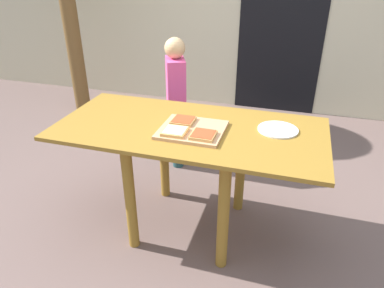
{
  "coord_description": "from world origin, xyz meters",
  "views": [
    {
      "loc": [
        0.55,
        -1.76,
        1.6
      ],
      "look_at": [
        0.02,
        0.0,
        0.62
      ],
      "focal_mm": 33.04,
      "sensor_mm": 36.0,
      "label": 1
    }
  ],
  "objects_px": {
    "dining_table": "(189,145)",
    "plate_white_right": "(278,130)",
    "pizza_slice_near_right": "(203,135)",
    "pizza_slice_far_left": "(183,120)",
    "cutting_board": "(192,130)",
    "pizza_slice_near_left": "(175,131)",
    "child_left": "(176,96)"
  },
  "relations": [
    {
      "from": "dining_table",
      "to": "plate_white_right",
      "type": "height_order",
      "value": "plate_white_right"
    },
    {
      "from": "pizza_slice_near_right",
      "to": "pizza_slice_far_left",
      "type": "bearing_deg",
      "value": 137.58
    },
    {
      "from": "pizza_slice_far_left",
      "to": "pizza_slice_near_right",
      "type": "bearing_deg",
      "value": -42.42
    },
    {
      "from": "cutting_board",
      "to": "plate_white_right",
      "type": "bearing_deg",
      "value": 18.34
    },
    {
      "from": "pizza_slice_near_left",
      "to": "pizza_slice_far_left",
      "type": "relative_size",
      "value": 1.01
    },
    {
      "from": "pizza_slice_near_right",
      "to": "child_left",
      "type": "bearing_deg",
      "value": 117.65
    },
    {
      "from": "cutting_board",
      "to": "plate_white_right",
      "type": "relative_size",
      "value": 1.57
    },
    {
      "from": "pizza_slice_near_left",
      "to": "child_left",
      "type": "bearing_deg",
      "value": 109.0
    },
    {
      "from": "pizza_slice_near_left",
      "to": "child_left",
      "type": "relative_size",
      "value": 0.12
    },
    {
      "from": "dining_table",
      "to": "plate_white_right",
      "type": "xyz_separation_m",
      "value": [
        0.49,
        0.1,
        0.13
      ]
    },
    {
      "from": "pizza_slice_near_left",
      "to": "pizza_slice_near_right",
      "type": "height_order",
      "value": "same"
    },
    {
      "from": "child_left",
      "to": "pizza_slice_near_right",
      "type": "bearing_deg",
      "value": -62.35
    },
    {
      "from": "pizza_slice_far_left",
      "to": "plate_white_right",
      "type": "bearing_deg",
      "value": 8.94
    },
    {
      "from": "cutting_board",
      "to": "child_left",
      "type": "xyz_separation_m",
      "value": [
        -0.38,
        0.81,
        -0.13
      ]
    },
    {
      "from": "dining_table",
      "to": "pizza_slice_far_left",
      "type": "bearing_deg",
      "value": 157.19
    },
    {
      "from": "pizza_slice_near_right",
      "to": "pizza_slice_near_left",
      "type": "bearing_deg",
      "value": -179.0
    },
    {
      "from": "pizza_slice_near_right",
      "to": "child_left",
      "type": "xyz_separation_m",
      "value": [
        -0.47,
        0.89,
        -0.15
      ]
    },
    {
      "from": "pizza_slice_near_left",
      "to": "pizza_slice_near_right",
      "type": "bearing_deg",
      "value": 1.0
    },
    {
      "from": "pizza_slice_far_left",
      "to": "child_left",
      "type": "xyz_separation_m",
      "value": [
        -0.31,
        0.75,
        -0.15
      ]
    },
    {
      "from": "pizza_slice_near_left",
      "to": "pizza_slice_near_right",
      "type": "relative_size",
      "value": 1.01
    },
    {
      "from": "cutting_board",
      "to": "plate_white_right",
      "type": "xyz_separation_m",
      "value": [
        0.46,
        0.15,
        -0.0
      ]
    },
    {
      "from": "dining_table",
      "to": "pizza_slice_near_left",
      "type": "xyz_separation_m",
      "value": [
        -0.04,
        -0.13,
        0.15
      ]
    },
    {
      "from": "cutting_board",
      "to": "pizza_slice_near_left",
      "type": "xyz_separation_m",
      "value": [
        -0.07,
        -0.08,
        0.02
      ]
    },
    {
      "from": "pizza_slice_near_left",
      "to": "dining_table",
      "type": "bearing_deg",
      "value": 72.6
    },
    {
      "from": "pizza_slice_near_right",
      "to": "plate_white_right",
      "type": "relative_size",
      "value": 0.58
    },
    {
      "from": "dining_table",
      "to": "child_left",
      "type": "relative_size",
      "value": 1.45
    },
    {
      "from": "dining_table",
      "to": "child_left",
      "type": "xyz_separation_m",
      "value": [
        -0.35,
        0.76,
        0.0
      ]
    },
    {
      "from": "cutting_board",
      "to": "child_left",
      "type": "height_order",
      "value": "child_left"
    },
    {
      "from": "pizza_slice_near_left",
      "to": "plate_white_right",
      "type": "relative_size",
      "value": 0.59
    },
    {
      "from": "cutting_board",
      "to": "pizza_slice_near_right",
      "type": "xyz_separation_m",
      "value": [
        0.09,
        -0.08,
        0.02
      ]
    },
    {
      "from": "dining_table",
      "to": "plate_white_right",
      "type": "relative_size",
      "value": 6.82
    },
    {
      "from": "dining_table",
      "to": "pizza_slice_near_right",
      "type": "relative_size",
      "value": 11.75
    }
  ]
}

